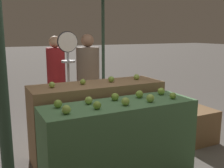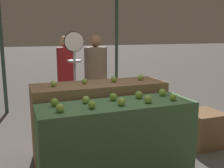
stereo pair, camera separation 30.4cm
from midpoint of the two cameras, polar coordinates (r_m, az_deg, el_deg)
name	(u,v)px [view 1 (the left image)]	position (r m, az deg, el deg)	size (l,w,h in m)	color
display_counter_front	(120,141)	(2.93, -1.34, -12.30)	(1.69, 0.55, 0.85)	#4C7A4C
display_counter_back	(98,120)	(3.42, -5.67, -7.84)	(1.69, 0.55, 0.96)	olive
apple_front_0	(66,110)	(2.47, -13.43, -5.49)	(0.09, 0.09, 0.09)	#8EB247
apple_front_1	(97,105)	(2.57, -6.66, -4.67)	(0.08, 0.08, 0.08)	#7AA338
apple_front_2	(125,102)	(2.68, -0.29, -3.88)	(0.09, 0.09, 0.09)	#8EB247
apple_front_3	(150,98)	(2.82, 5.30, -3.14)	(0.09, 0.09, 0.09)	#8EB247
apple_front_4	(173,96)	(2.99, 10.31, -2.57)	(0.07, 0.07, 0.07)	#7AA338
apple_front_5	(58,104)	(2.69, -14.90, -4.23)	(0.08, 0.08, 0.08)	#7AA338
apple_front_6	(89,100)	(2.76, -8.26, -3.59)	(0.08, 0.08, 0.08)	#8EB247
apple_front_7	(115,97)	(2.88, -2.30, -2.84)	(0.09, 0.09, 0.09)	#7AA338
apple_front_8	(139,94)	(3.00, 3.10, -2.26)	(0.09, 0.09, 0.09)	#7AA338
apple_front_9	(161,91)	(3.17, 7.99, -1.61)	(0.09, 0.09, 0.09)	#84AD3D
apple_back_0	(52,85)	(3.13, -15.69, -0.20)	(0.07, 0.07, 0.07)	#8EB247
apple_back_1	(83,82)	(3.24, -9.07, 0.43)	(0.07, 0.07, 0.07)	#84AD3D
apple_back_2	(111,79)	(3.36, -2.77, 1.00)	(0.08, 0.08, 0.08)	#7AA338
apple_back_3	(137,77)	(3.54, 2.94, 1.51)	(0.08, 0.08, 0.08)	#8EB247
produce_scale	(68,62)	(3.86, -11.76, 4.79)	(0.30, 0.20, 1.61)	#99999E
person_vendor_at_scale	(88,76)	(4.27, -7.27, 1.70)	(0.42, 0.42, 1.57)	#2D2D38
person_customer_left	(56,74)	(4.68, -13.88, 2.20)	(0.43, 0.43, 1.54)	#2D2D38
wooden_crate_side	(196,125)	(4.06, 15.75, -8.66)	(0.49, 0.49, 0.49)	olive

